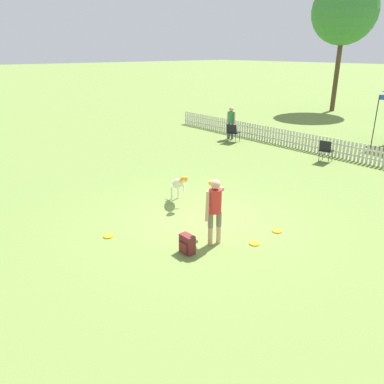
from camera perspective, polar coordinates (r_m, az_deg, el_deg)
ground_plane at (r=9.59m, az=1.82°, el=-4.43°), size 240.00×240.00×0.00m
handler_person at (r=8.16m, az=3.49°, el=-1.85°), size 0.82×0.87×1.53m
leaping_dog at (r=10.50m, az=-2.10°, el=1.30°), size 1.15×0.56×0.95m
frisbee_near_handler at (r=8.61m, az=9.49°, el=-7.75°), size 0.24×0.24×0.02m
frisbee_near_dog at (r=9.02m, az=-12.60°, el=-6.58°), size 0.24×0.24×0.02m
frisbee_midfield at (r=9.28m, az=12.82°, el=-5.82°), size 0.24×0.24×0.02m
backpack_on_grass at (r=8.07m, az=-0.78°, el=-7.94°), size 0.34×0.23×0.42m
picket_fence at (r=15.91m, az=24.41°, el=5.44°), size 21.40×0.04×0.74m
folding_chair_blue_left at (r=17.86m, az=6.22°, el=9.17°), size 0.65×0.66×0.87m
folding_chair_green_right at (r=15.40m, az=19.73°, el=6.17°), size 0.52×0.54×0.86m
spectator_standing at (r=18.47m, az=5.97°, el=10.87°), size 0.39×0.27×1.55m
tree_left_grove at (r=29.13m, az=22.26°, el=24.12°), size 4.27×4.27×8.64m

